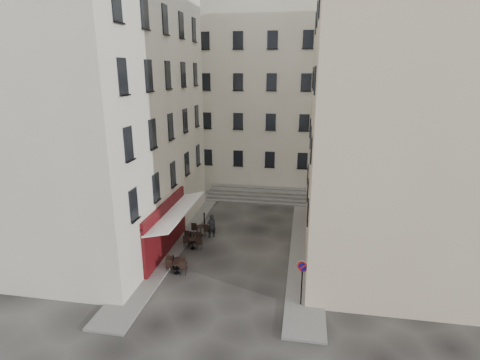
% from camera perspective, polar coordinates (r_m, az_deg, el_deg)
% --- Properties ---
extents(ground, '(90.00, 90.00, 0.00)m').
position_cam_1_polar(ground, '(23.42, -1.48, -13.00)').
color(ground, black).
rests_on(ground, ground).
extents(sidewalk_left, '(2.00, 22.00, 0.12)m').
position_cam_1_polar(sidewalk_left, '(27.93, -9.03, -8.00)').
color(sidewalk_left, slate).
rests_on(sidewalk_left, ground).
extents(sidewalk_right, '(2.00, 18.00, 0.12)m').
position_cam_1_polar(sidewalk_right, '(25.68, 9.93, -10.31)').
color(sidewalk_right, slate).
rests_on(sidewalk_right, ground).
extents(building_left, '(12.20, 16.20, 20.60)m').
position_cam_1_polar(building_left, '(27.26, -23.06, 12.63)').
color(building_left, beige).
rests_on(building_left, ground).
extents(building_right, '(12.20, 14.20, 18.60)m').
position_cam_1_polar(building_right, '(24.47, 25.43, 9.72)').
color(building_right, '#C7B494').
rests_on(building_right, ground).
extents(building_back, '(18.20, 10.20, 18.60)m').
position_cam_1_polar(building_back, '(39.40, 2.50, 13.17)').
color(building_back, beige).
rests_on(building_back, ground).
extents(cafe_storefront, '(1.74, 7.30, 3.50)m').
position_cam_1_polar(cafe_storefront, '(24.57, -11.04, -6.97)').
color(cafe_storefront, '#4A0A11').
rests_on(cafe_storefront, ground).
extents(stone_steps, '(9.00, 3.15, 0.80)m').
position_cam_1_polar(stone_steps, '(34.65, 2.59, -2.32)').
color(stone_steps, slate).
rests_on(stone_steps, ground).
extents(bollard_near, '(0.12, 0.12, 0.98)m').
position_cam_1_polar(bollard_near, '(23.12, -10.10, -12.20)').
color(bollard_near, black).
rests_on(bollard_near, ground).
extents(bollard_mid, '(0.12, 0.12, 0.98)m').
position_cam_1_polar(bollard_mid, '(26.08, -7.50, -8.64)').
color(bollard_mid, black).
rests_on(bollard_mid, ground).
extents(bollard_far, '(0.12, 0.12, 0.98)m').
position_cam_1_polar(bollard_far, '(29.15, -5.47, -5.80)').
color(bollard_far, black).
rests_on(bollard_far, ground).
extents(no_parking_sign, '(0.55, 0.22, 2.54)m').
position_cam_1_polar(no_parking_sign, '(19.26, 9.46, -14.06)').
color(no_parking_sign, black).
rests_on(no_parking_sign, ground).
extents(bistro_table_a, '(1.25, 0.58, 0.88)m').
position_cam_1_polar(bistro_table_a, '(22.76, -9.63, -12.89)').
color(bistro_table_a, black).
rests_on(bistro_table_a, ground).
extents(bistro_table_b, '(1.22, 0.57, 0.86)m').
position_cam_1_polar(bistro_table_b, '(23.20, -9.59, -12.30)').
color(bistro_table_b, black).
rests_on(bistro_table_b, ground).
extents(bistro_table_c, '(1.28, 0.60, 0.90)m').
position_cam_1_polar(bistro_table_c, '(25.46, -7.19, -9.44)').
color(bistro_table_c, black).
rests_on(bistro_table_c, ground).
extents(bistro_table_d, '(1.22, 0.57, 0.85)m').
position_cam_1_polar(bistro_table_d, '(26.35, -7.12, -8.56)').
color(bistro_table_d, black).
rests_on(bistro_table_d, ground).
extents(bistro_table_e, '(1.35, 0.63, 0.95)m').
position_cam_1_polar(bistro_table_e, '(27.27, -5.97, -7.52)').
color(bistro_table_e, black).
rests_on(bistro_table_e, ground).
extents(pedestrian, '(0.76, 0.71, 1.75)m').
position_cam_1_polar(pedestrian, '(26.84, -4.35, -6.98)').
color(pedestrian, black).
rests_on(pedestrian, ground).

